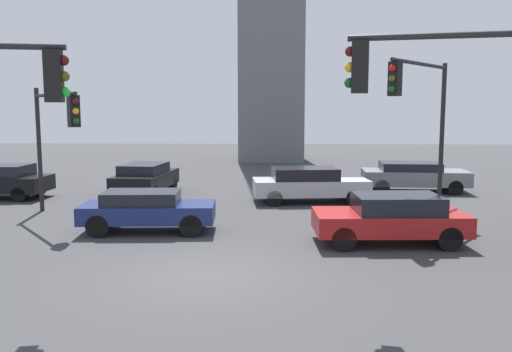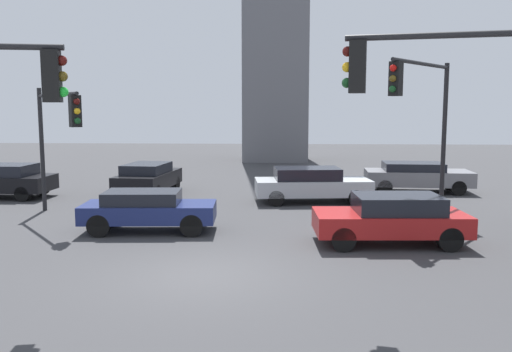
% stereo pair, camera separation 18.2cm
% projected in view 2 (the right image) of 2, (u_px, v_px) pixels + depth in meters
% --- Properties ---
extents(ground_plane, '(93.78, 93.78, 0.00)m').
position_uv_depth(ground_plane, '(203.00, 275.00, 12.56)').
color(ground_plane, '#38383A').
extents(traffic_light_0, '(4.08, 0.98, 5.59)m').
position_uv_depth(traffic_light_0, '(463.00, 105.00, 9.93)').
color(traffic_light_0, black).
rests_on(traffic_light_0, ground_plane).
extents(traffic_light_2, '(2.71, 3.53, 5.46)m').
position_uv_depth(traffic_light_2, '(423.00, 105.00, 17.24)').
color(traffic_light_2, black).
rests_on(traffic_light_2, ground_plane).
extents(traffic_light_3, '(2.90, 3.49, 4.66)m').
position_uv_depth(traffic_light_3, '(57.00, 124.00, 18.41)').
color(traffic_light_3, black).
rests_on(traffic_light_3, ground_plane).
extents(car_1, '(4.88, 2.24, 1.39)m').
position_uv_depth(car_1, '(417.00, 176.00, 24.94)').
color(car_1, slate).
rests_on(car_1, ground_plane).
extents(car_2, '(2.31, 4.45, 1.43)m').
position_uv_depth(car_2, '(148.00, 178.00, 24.24)').
color(car_2, black).
rests_on(car_2, ground_plane).
extents(car_3, '(4.25, 1.93, 1.31)m').
position_uv_depth(car_3, '(148.00, 209.00, 16.90)').
color(car_3, navy).
rests_on(car_3, ground_plane).
extents(car_4, '(4.92, 2.44, 1.45)m').
position_uv_depth(car_4, '(311.00, 184.00, 22.21)').
color(car_4, '#ADB2B7').
rests_on(car_4, ground_plane).
extents(car_5, '(4.39, 2.14, 1.43)m').
position_uv_depth(car_5, '(392.00, 218.00, 15.35)').
color(car_5, maroon).
rests_on(car_5, ground_plane).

